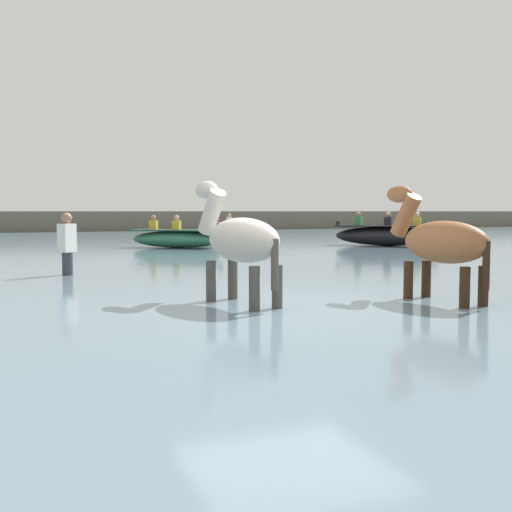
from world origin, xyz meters
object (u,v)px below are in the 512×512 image
Objects in this scene: horse_lead_pinto at (239,244)px; horse_trailing_chestnut at (441,246)px; boat_mid_channel at (204,235)px; boat_distant_east at (177,238)px; boat_far_offshore at (387,235)px; person_wading_close at (67,253)px; boat_far_inshore at (230,228)px.

horse_lead_pinto is 2.70m from horse_trailing_chestnut.
boat_distant_east is at bearing -119.33° from boat_mid_channel.
person_wading_close is at bearing -151.15° from boat_far_offshore.
horse_lead_pinto is 0.66× the size of boat_distant_east.
boat_distant_east is 0.86× the size of boat_far_inshore.
horse_trailing_chestnut is 6.99m from person_wading_close.
boat_far_offshore is at bearing -82.59° from boat_far_inshore.
boat_far_offshore is 7.37m from boat_distant_east.
horse_trailing_chestnut is 13.78m from boat_far_offshore.
person_wading_close is (-1.74, 4.67, -0.36)m from horse_lead_pinto.
horse_lead_pinto reaches higher than boat_distant_east.
horse_lead_pinto is 1.03× the size of horse_trailing_chestnut.
boat_distant_east is at bearing 61.71° from person_wading_close.
boat_distant_east is (-2.14, -3.81, 0.05)m from boat_mid_channel.
boat_far_inshore is (-1.57, 12.06, -0.05)m from boat_far_offshore.
horse_lead_pinto is 0.57× the size of boat_far_inshore.
horse_lead_pinto reaches higher than boat_far_inshore.
boat_distant_east reaches higher than boat_mid_channel.
horse_lead_pinto is 0.83× the size of boat_mid_channel.
boat_distant_east is at bearing 90.34° from horse_trailing_chestnut.
horse_trailing_chestnut reaches higher than boat_distant_east.
boat_distant_east is (2.50, 12.54, -0.48)m from horse_lead_pinto.
horse_lead_pinto reaches higher than boat_mid_channel.
boat_far_inshore is at bearing 76.88° from horse_trailing_chestnut.
boat_far_offshore is at bearing 58.85° from horse_trailing_chestnut.
boat_distant_east is (-0.08, 13.35, -0.44)m from horse_trailing_chestnut.
boat_far_inshore is (8.13, 23.03, -0.47)m from horse_lead_pinto.
person_wading_close is (-6.38, -11.68, 0.16)m from boat_mid_channel.
boat_far_inshore is at bearing 70.55° from horse_lead_pinto.
boat_distant_east is at bearing 167.74° from boat_far_offshore.
horse_trailing_chestnut reaches higher than boat_far_inshore.
boat_far_offshore is at bearing 28.85° from person_wading_close.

